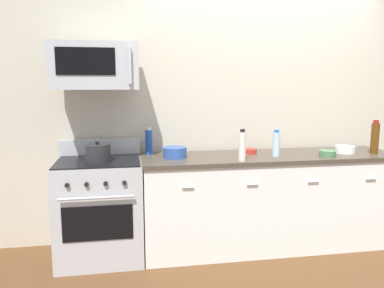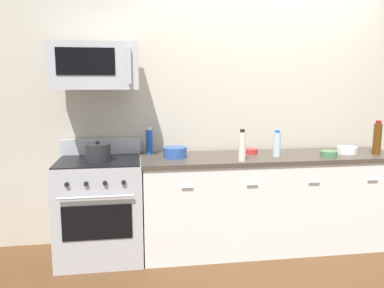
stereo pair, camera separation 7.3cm
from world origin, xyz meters
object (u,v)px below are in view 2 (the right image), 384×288
Objects in this scene: range_oven at (101,208)px; microwave at (96,66)px; bowl_green_glaze at (329,154)px; bottle_soda_blue at (149,142)px; stockpot at (98,152)px; bowl_white_ceramic at (347,150)px; bowl_red_small at (250,151)px; bottle_water_clear at (277,144)px; bowl_blue_mixing at (175,152)px; bottle_wine_amber at (377,138)px; bottle_vinegar_white at (242,146)px.

range_oven is 1.28m from microwave.
microwave is at bearing 174.19° from bowl_green_glaze.
bottle_soda_blue reaches higher than stockpot.
bowl_red_small is at bearing 171.78° from bowl_white_ceramic.
bottle_soda_blue is at bearing 173.76° from bowl_red_small.
bowl_white_ceramic is at bearing 28.56° from bowl_green_glaze.
microwave is at bearing 89.87° from stockpot.
range_oven reaches higher than bowl_green_glaze.
bottle_soda_blue is (0.47, 0.22, 0.58)m from range_oven.
stockpot is at bearing 179.00° from bottle_water_clear.
stockpot reaches higher than bowl_blue_mixing.
bowl_white_ceramic is (0.27, 0.15, 0.01)m from bowl_green_glaze.
bowl_white_ceramic is (0.94, -0.14, 0.01)m from bowl_red_small.
bowl_white_ceramic is (-0.26, 0.08, -0.12)m from bottle_wine_amber.
bottle_soda_blue is 0.31m from bowl_blue_mixing.
stockpot is at bearing 178.85° from bottle_wine_amber.
range_oven reaches higher than bowl_white_ceramic.
range_oven is 2.73m from bottle_wine_amber.
range_oven is 4.27× the size of bottle_water_clear.
bowl_white_ceramic is 0.87× the size of stockpot.
bowl_blue_mixing is 1.70m from bowl_white_ceramic.
microwave reaches higher than bowl_red_small.
microwave is 1.66m from bowl_red_small.
range_oven is 3.77× the size of bottle_vinegar_white.
stockpot is (-0.47, -0.27, -0.05)m from bottle_soda_blue.
bottle_water_clear is 0.49m from bowl_green_glaze.
bottle_wine_amber is 1.26× the size of bottle_soda_blue.
bottle_water_clear is (-1.01, 0.02, -0.04)m from bottle_wine_amber.
bowl_green_glaze reaches higher than bowl_red_small.
bowl_red_small is (-0.67, 0.28, -0.00)m from bowl_green_glaze.
stockpot is (-2.66, 0.05, -0.08)m from bottle_wine_amber.
microwave is 1.47m from bottle_vinegar_white.
bottle_water_clear is at bearing 169.44° from bowl_green_glaze.
stockpot is at bearing -90.00° from range_oven.
bowl_green_glaze is 0.69× the size of stockpot.
range_oven is at bearing -90.29° from microwave.
range_oven reaches higher than bowl_red_small.
bottle_vinegar_white is at bearing -175.93° from bowl_green_glaze.
range_oven is at bearing 179.39° from bowl_white_ceramic.
bottle_wine_amber is 0.55m from bowl_green_glaze.
bowl_green_glaze is at bearing -173.08° from bottle_wine_amber.
stockpot is (-1.65, 0.03, -0.04)m from bottle_water_clear.
bowl_green_glaze is 2.13m from stockpot.
range_oven reaches higher than bowl_blue_mixing.
bowl_blue_mixing is at bearing 172.67° from bowl_green_glaze.
bowl_blue_mixing is (-1.96, 0.12, -0.10)m from bottle_wine_amber.
bowl_white_ceramic is (1.93, -0.24, -0.09)m from bottle_soda_blue.
bowl_green_glaze is at bearing -151.44° from bowl_white_ceramic.
bottle_wine_amber is 1.48× the size of stockpot.
bottle_wine_amber is 1.16× the size of bottle_vinegar_white.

